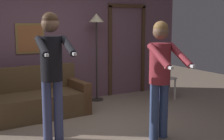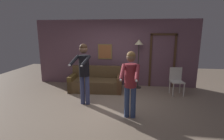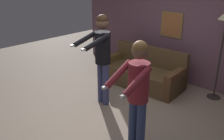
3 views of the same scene
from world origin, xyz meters
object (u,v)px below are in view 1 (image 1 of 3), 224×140
Objects in this scene: torchiere_lamp at (96,29)px; person_standing_right at (161,69)px; dining_chair_distant at (161,75)px; person_standing_left at (52,63)px; couch at (32,101)px.

torchiere_lamp is 1.10× the size of person_standing_right.
person_standing_left is at bearing -155.58° from dining_chair_distant.
torchiere_lamp is (1.52, 0.52, 1.25)m from couch.
person_standing_left is 1.07× the size of person_standing_right.
dining_chair_distant is (2.88, 1.31, -0.59)m from person_standing_left.
couch is 2.04m from torchiere_lamp.
person_standing_left reaches higher than person_standing_right.
person_standing_left is 1.95× the size of dining_chair_distant.
dining_chair_distant is (2.84, 0.01, 0.25)m from couch.
dining_chair_distant is at bearing -21.19° from torchiere_lamp.
torchiere_lamp reaches higher than couch.
person_standing_left is (-1.56, -1.82, -0.41)m from torchiere_lamp.
person_standing_left is (-0.04, -1.30, 0.84)m from couch.
person_standing_right reaches higher than dining_chair_distant.
couch is at bearing 124.47° from person_standing_right.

